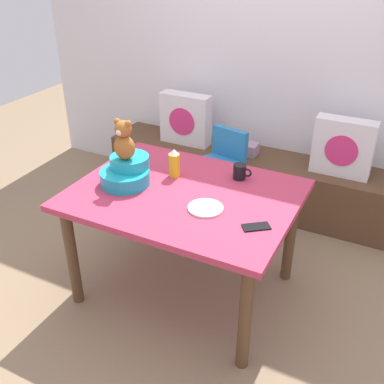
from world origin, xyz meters
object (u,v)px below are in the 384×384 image
at_px(book_stack, 246,148).
at_px(dinner_plate_near, 205,208).
at_px(coffee_mug, 240,172).
at_px(teddy_bear, 124,141).
at_px(dining_table, 185,206).
at_px(highchair, 220,166).
at_px(pillow_floral_right, 343,147).
at_px(cell_phone, 256,227).
at_px(infant_seat_teal, 127,172).
at_px(pillow_floral_left, 186,119).
at_px(ketchup_bottle, 174,163).

bearing_deg(book_stack, dinner_plate_near, -78.88).
bearing_deg(coffee_mug, teddy_bear, -148.99).
bearing_deg(dining_table, highchair, 98.69).
bearing_deg(dinner_plate_near, book_stack, 101.12).
distance_m(pillow_floral_right, dining_table, 1.42).
relative_size(coffee_mug, cell_phone, 0.83).
distance_m(book_stack, infant_seat_teal, 1.37).
bearing_deg(dining_table, pillow_floral_left, 117.24).
xyz_separation_m(highchair, coffee_mug, (0.35, -0.51, 0.27)).
height_order(pillow_floral_right, dinner_plate_near, pillow_floral_right).
height_order(pillow_floral_left, ketchup_bottle, ketchup_bottle).
relative_size(book_stack, cell_phone, 1.39).
relative_size(infant_seat_teal, dinner_plate_near, 1.65).
xyz_separation_m(pillow_floral_left, ketchup_bottle, (0.48, -1.07, 0.15)).
height_order(highchair, cell_phone, highchair).
bearing_deg(infant_seat_teal, pillow_floral_right, 50.24).
distance_m(ketchup_bottle, dinner_plate_near, 0.45).
height_order(pillow_floral_right, ketchup_bottle, ketchup_bottle).
bearing_deg(cell_phone, pillow_floral_right, -45.26).
relative_size(dining_table, ketchup_bottle, 7.10).
bearing_deg(pillow_floral_right, cell_phone, -97.79).
bearing_deg(infant_seat_teal, dining_table, 7.86).
xyz_separation_m(pillow_floral_left, book_stack, (0.56, 0.02, -0.17)).
xyz_separation_m(teddy_bear, cell_phone, (0.88, -0.11, -0.27)).
xyz_separation_m(pillow_floral_right, dining_table, (-0.70, -1.23, -0.04)).
xyz_separation_m(infant_seat_teal, teddy_bear, (-0.00, -0.00, 0.21)).
bearing_deg(pillow_floral_right, dining_table, -119.53).
height_order(pillow_floral_right, cell_phone, pillow_floral_right).
distance_m(book_stack, coffee_mug, 1.03).
height_order(book_stack, highchair, highchair).
height_order(dining_table, infant_seat_teal, infant_seat_teal).
height_order(infant_seat_teal, teddy_bear, teddy_bear).
distance_m(pillow_floral_right, highchair, 0.94).
xyz_separation_m(pillow_floral_left, teddy_bear, (0.26, -1.28, 0.34)).
bearing_deg(pillow_floral_left, book_stack, 2.15).
distance_m(teddy_bear, dinner_plate_near, 0.63).
height_order(infant_seat_teal, coffee_mug, infant_seat_teal).
bearing_deg(pillow_floral_left, dinner_plate_near, -58.46).
bearing_deg(pillow_floral_left, dining_table, -62.76).
relative_size(ketchup_bottle, dinner_plate_near, 0.92).
relative_size(teddy_bear, dinner_plate_near, 1.25).
height_order(infant_seat_teal, dinner_plate_near, infant_seat_teal).
relative_size(book_stack, highchair, 0.25).
relative_size(highchair, ketchup_bottle, 4.27).
height_order(dining_table, dinner_plate_near, dinner_plate_near).
bearing_deg(coffee_mug, dinner_plate_near, -94.81).
height_order(infant_seat_teal, cell_phone, infant_seat_teal).
relative_size(pillow_floral_left, infant_seat_teal, 1.33).
height_order(dining_table, coffee_mug, coffee_mug).
distance_m(pillow_floral_right, dinner_plate_near, 1.44).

